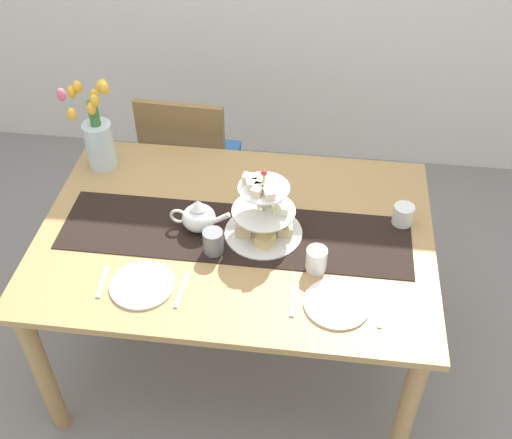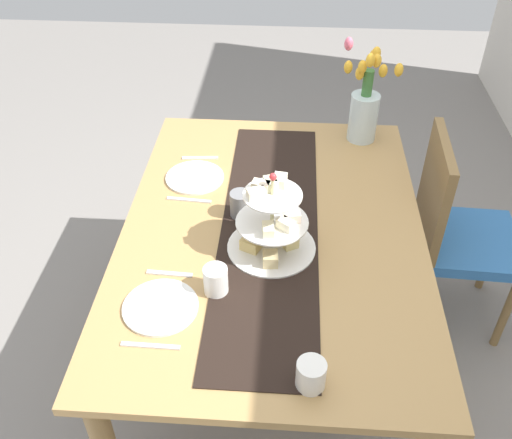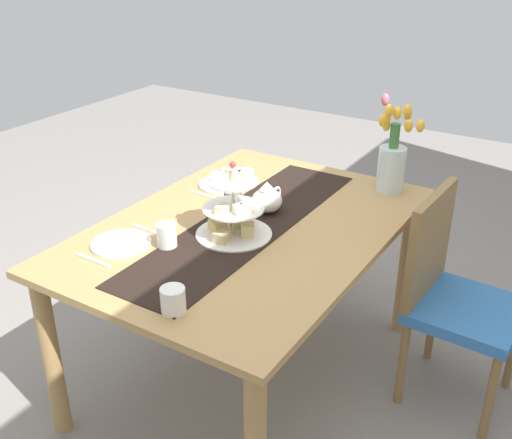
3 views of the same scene
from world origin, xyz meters
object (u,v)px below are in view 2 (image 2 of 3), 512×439
(dining_table, at_px, (272,249))
(tiered_cake_stand, at_px, (271,226))
(fork_right, at_px, (170,274))
(dinner_plate_left, at_px, (195,177))
(mug_white_text, at_px, (216,280))
(teapot, at_px, (275,191))
(cream_jug, at_px, (311,375))
(tulip_vase, at_px, (365,106))
(knife_right, at_px, (150,346))
(fork_left, at_px, (200,158))
(mug_grey, at_px, (240,204))
(chair_left, at_px, (454,228))
(knife_left, at_px, (189,200))
(dinner_plate_right, at_px, (161,307))

(dining_table, xyz_separation_m, tiered_cake_stand, (0.11, -0.00, 0.20))
(fork_right, bearing_deg, dinner_plate_left, 180.00)
(mug_white_text, bearing_deg, teapot, 160.64)
(cream_jug, bearing_deg, tiered_cake_stand, -166.38)
(tulip_vase, distance_m, knife_right, 1.37)
(dinner_plate_left, height_order, fork_left, dinner_plate_left)
(mug_grey, bearing_deg, tiered_cake_stand, 34.72)
(knife_right, bearing_deg, tiered_cake_stand, 143.78)
(dinner_plate_left, bearing_deg, chair_left, 93.62)
(teapot, height_order, knife_left, teapot)
(tiered_cake_stand, height_order, fork_left, tiered_cake_stand)
(tiered_cake_stand, relative_size, knife_right, 1.79)
(teapot, relative_size, dinner_plate_left, 1.04)
(teapot, height_order, fork_right, teapot)
(tulip_vase, bearing_deg, dinner_plate_right, -33.09)
(teapot, distance_m, knife_right, 0.76)
(teapot, bearing_deg, mug_white_text, -19.36)
(mug_grey, bearing_deg, tulip_vase, 140.45)
(mug_grey, height_order, mug_white_text, mug_grey)
(mug_white_text, bearing_deg, tulip_vase, 151.64)
(dinner_plate_right, height_order, knife_right, dinner_plate_right)
(tiered_cake_stand, xyz_separation_m, knife_right, (0.44, -0.32, -0.09))
(dinner_plate_right, distance_m, fork_right, 0.15)
(fork_left, xyz_separation_m, mug_white_text, (0.75, 0.16, 0.04))
(fork_left, distance_m, dinner_plate_right, 0.83)
(dinner_plate_left, distance_m, knife_left, 0.15)
(dining_table, xyz_separation_m, fork_left, (-0.43, -0.32, 0.10))
(chair_left, distance_m, tulip_vase, 0.64)
(tiered_cake_stand, distance_m, cream_jug, 0.55)
(tiered_cake_stand, bearing_deg, dining_table, 179.30)
(chair_left, distance_m, mug_grey, 0.97)
(fork_right, xyz_separation_m, mug_grey, (-0.32, 0.20, 0.05))
(chair_left, xyz_separation_m, fork_right, (0.61, -1.08, 0.26))
(dining_table, bearing_deg, fork_left, -143.16)
(fork_left, height_order, dinner_plate_right, dinner_plate_right)
(dining_table, relative_size, tiered_cake_stand, 5.00)
(cream_jug, height_order, knife_left, cream_jug)
(mug_grey, bearing_deg, knife_right, -18.36)
(fork_left, relative_size, fork_right, 1.00)
(mug_white_text, bearing_deg, chair_left, 126.09)
(dining_table, height_order, fork_right, fork_right)
(mug_white_text, bearing_deg, dinner_plate_left, -165.14)
(teapot, xyz_separation_m, mug_white_text, (0.46, -0.16, -0.01))
(dinner_plate_left, xyz_separation_m, mug_grey, (0.22, 0.20, 0.05))
(knife_right, bearing_deg, dining_table, 149.41)
(chair_left, xyz_separation_m, dinner_plate_right, (0.75, -1.08, 0.26))
(mug_white_text, bearing_deg, dining_table, 153.04)
(chair_left, bearing_deg, tulip_vase, -125.34)
(mug_grey, bearing_deg, dining_table, 61.85)
(dining_table, distance_m, mug_white_text, 0.39)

